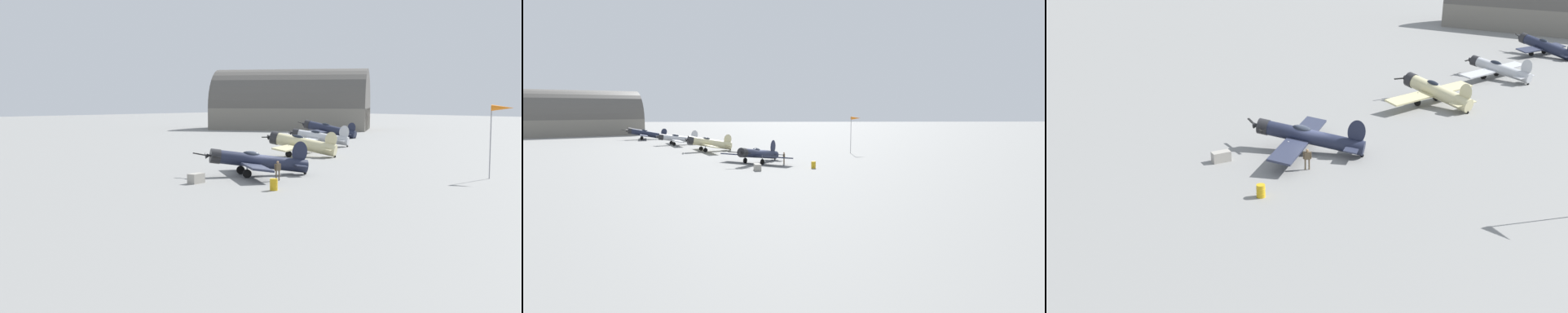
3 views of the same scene
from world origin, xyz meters
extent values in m
plane|color=gray|center=(0.00, 0.00, 0.00)|extent=(400.00, 400.00, 0.00)
cylinder|color=#1E2338|center=(0.00, 0.00, 1.35)|extent=(8.38, 5.89, 2.42)
cylinder|color=#232326|center=(-3.65, 2.28, 1.92)|extent=(1.62, 1.71, 1.46)
cone|color=#232326|center=(-4.20, 2.63, 2.00)|extent=(0.82, 0.81, 0.63)
cube|color=black|center=(-4.33, 2.71, 2.00)|extent=(0.72, 3.19, 0.40)
ellipsoid|color=black|center=(-0.76, 0.48, 2.00)|extent=(1.91, 1.59, 0.90)
cube|color=#282D42|center=(-0.92, 0.57, 1.14)|extent=(7.81, 10.91, 0.43)
ellipsoid|color=#1E2338|center=(3.21, -2.01, 2.13)|extent=(1.55, 1.03, 2.25)
cube|color=#282D42|center=(3.04, -1.90, 0.94)|extent=(2.74, 3.47, 0.24)
cylinder|color=#999BA0|center=(-2.19, -0.43, 0.87)|extent=(0.14, 0.14, 0.94)
cylinder|color=black|center=(-2.19, -0.43, 0.40)|extent=(0.78, 0.59, 0.80)
cylinder|color=#999BA0|center=(-0.57, 2.15, 0.87)|extent=(0.14, 0.14, 0.94)
cylinder|color=black|center=(-0.57, 2.15, 0.40)|extent=(0.78, 0.59, 0.80)
cylinder|color=black|center=(3.67, -2.29, 0.14)|extent=(0.29, 0.23, 0.28)
cylinder|color=beige|center=(17.51, 9.92, 1.54)|extent=(4.68, 8.20, 2.89)
cylinder|color=#232326|center=(15.97, 13.47, 2.21)|extent=(1.97, 1.72, 1.77)
cone|color=#232326|center=(15.71, 14.06, 2.33)|extent=(0.89, 0.88, 0.77)
cube|color=black|center=(15.65, 14.20, 2.33)|extent=(3.25, 0.89, 0.24)
ellipsoid|color=black|center=(17.18, 10.66, 2.33)|extent=(1.41, 1.95, 0.96)
cube|color=#C6BC89|center=(17.12, 10.81, 1.29)|extent=(12.97, 6.88, 0.47)
ellipsoid|color=beige|center=(18.87, 6.78, 2.19)|extent=(0.83, 1.70, 2.11)
cube|color=#C6BC89|center=(18.79, 6.96, 1.06)|extent=(3.56, 2.36, 0.29)
cylinder|color=#999BA0|center=(15.40, 10.60, 0.97)|extent=(0.14, 0.14, 1.13)
cylinder|color=black|center=(15.40, 10.60, 0.40)|extent=(0.50, 0.81, 0.80)
cylinder|color=#999BA0|center=(18.45, 11.92, 0.97)|extent=(0.14, 0.14, 1.13)
cylinder|color=black|center=(18.45, 11.92, 0.40)|extent=(0.50, 0.81, 0.80)
cylinder|color=black|center=(19.06, 6.33, 0.14)|extent=(0.20, 0.30, 0.28)
cylinder|color=#B7BABF|center=(31.91, 19.11, 1.37)|extent=(4.52, 8.26, 2.34)
cylinder|color=#232326|center=(30.34, 22.76, 1.87)|extent=(1.71, 1.53, 1.50)
cone|color=#232326|center=(30.08, 23.36, 1.96)|extent=(0.78, 0.80, 0.65)
cube|color=black|center=(30.02, 23.49, 1.96)|extent=(2.54, 1.54, 0.16)
ellipsoid|color=black|center=(31.58, 19.88, 2.02)|extent=(1.40, 1.93, 0.89)
cube|color=#ADAFB5|center=(31.51, 20.03, 1.14)|extent=(12.69, 6.75, 0.40)
ellipsoid|color=#B7BABF|center=(33.30, 15.89, 2.18)|extent=(0.80, 1.65, 2.18)
cube|color=#ADAFB5|center=(33.22, 16.08, 1.02)|extent=(3.56, 2.36, 0.24)
cylinder|color=#999BA0|center=(29.90, 19.88, 0.87)|extent=(0.14, 0.14, 0.93)
cylinder|color=black|center=(29.90, 19.88, 0.40)|extent=(0.50, 0.81, 0.80)
cylinder|color=#999BA0|center=(32.74, 21.10, 0.87)|extent=(0.14, 0.14, 0.93)
cylinder|color=black|center=(32.74, 21.10, 0.40)|extent=(0.50, 0.81, 0.80)
cylinder|color=black|center=(33.49, 15.43, 0.14)|extent=(0.20, 0.30, 0.28)
cylinder|color=#1E2338|center=(49.00, 31.05, 1.44)|extent=(4.26, 9.74, 3.31)
cylinder|color=#232326|center=(47.69, 35.45, 2.31)|extent=(1.96, 1.63, 1.82)
cone|color=#232326|center=(47.50, 36.07, 2.43)|extent=(0.86, 0.84, 0.79)
cube|color=black|center=(47.46, 36.22, 2.43)|extent=(0.49, 3.07, 0.64)
ellipsoid|color=black|center=(48.72, 31.97, 2.29)|extent=(1.24, 1.94, 0.98)
cube|color=#282D42|center=(48.67, 32.15, 1.23)|extent=(10.71, 4.88, 0.54)
cylinder|color=#999BA0|center=(46.90, 32.22, 0.95)|extent=(0.14, 0.14, 1.10)
cylinder|color=black|center=(46.90, 32.22, 0.40)|extent=(0.42, 0.82, 0.80)
cylinder|color=#999BA0|center=(50.12, 33.18, 0.95)|extent=(0.14, 0.14, 1.10)
cylinder|color=black|center=(50.12, 33.18, 0.40)|extent=(0.42, 0.82, 0.80)
cylinder|color=brown|center=(-1.35, -3.63, 0.44)|extent=(0.13, 0.13, 0.87)
cylinder|color=brown|center=(-1.65, -3.57, 0.44)|extent=(0.13, 0.13, 0.87)
cube|color=brown|center=(-1.50, -3.60, 1.18)|extent=(0.51, 0.32, 0.62)
sphere|color=#96724E|center=(-1.50, -3.60, 1.62)|extent=(0.23, 0.23, 0.23)
cylinder|color=brown|center=(-1.21, -3.66, 1.20)|extent=(0.09, 0.09, 0.58)
cylinder|color=brown|center=(-1.78, -3.55, 1.20)|extent=(0.09, 0.09, 0.58)
cube|color=#9E998E|center=(-7.71, 0.08, 0.42)|extent=(1.61, 1.08, 0.84)
cylinder|color=gold|center=(-6.03, -7.49, 0.47)|extent=(0.62, 0.62, 0.93)
torus|color=gold|center=(-6.03, -7.49, 0.65)|extent=(0.66, 0.66, 0.04)
torus|color=gold|center=(-6.03, -7.49, 0.28)|extent=(0.66, 0.66, 0.04)
cube|color=slate|center=(67.65, 57.66, 2.45)|extent=(33.61, 39.09, 4.90)
cylinder|color=#524E49|center=(67.65, 57.66, 4.90)|extent=(33.61, 39.09, 17.86)
camera|label=1|loc=(-41.88, -41.95, 7.29)|focal=43.91mm
camera|label=2|loc=(-61.33, -1.84, 8.01)|focal=28.32mm
camera|label=3|loc=(-12.78, -41.39, 16.27)|focal=37.41mm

